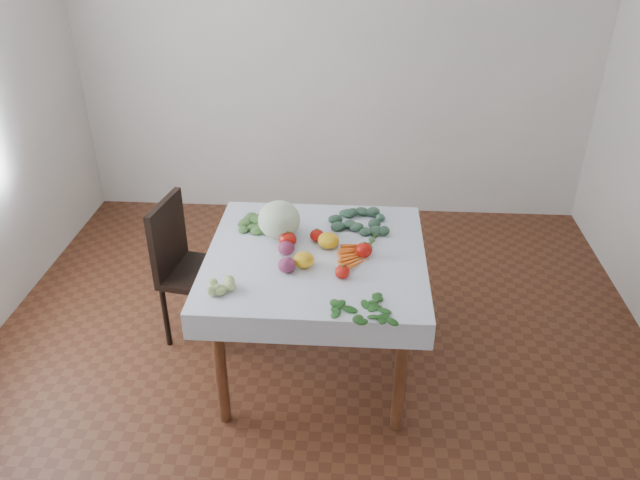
% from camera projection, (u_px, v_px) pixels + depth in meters
% --- Properties ---
extents(ground, '(4.00, 4.00, 0.00)m').
position_uv_depth(ground, '(316.00, 365.00, 3.60)').
color(ground, '#5A311C').
extents(back_wall, '(4.00, 0.04, 2.70)m').
position_uv_depth(back_wall, '(335.00, 47.00, 4.65)').
color(back_wall, beige).
rests_on(back_wall, ground).
extents(table, '(1.00, 1.00, 0.75)m').
position_uv_depth(table, '(316.00, 270.00, 3.27)').
color(table, brown).
rests_on(table, ground).
extents(tablecloth, '(1.12, 1.12, 0.01)m').
position_uv_depth(tablecloth, '(316.00, 254.00, 3.22)').
color(tablecloth, white).
rests_on(tablecloth, table).
extents(chair, '(0.46, 0.46, 0.87)m').
position_uv_depth(chair, '(186.00, 261.00, 3.64)').
color(chair, black).
rests_on(chair, ground).
extents(cabbage, '(0.25, 0.25, 0.20)m').
position_uv_depth(cabbage, '(279.00, 220.00, 3.32)').
color(cabbage, '#DDF4CC').
rests_on(cabbage, tablecloth).
extents(tomato_a, '(0.09, 0.09, 0.07)m').
position_uv_depth(tomato_a, '(317.00, 235.00, 3.32)').
color(tomato_a, red).
rests_on(tomato_a, tablecloth).
extents(tomato_b, '(0.11, 0.11, 0.08)m').
position_uv_depth(tomato_b, '(364.00, 250.00, 3.18)').
color(tomato_b, red).
rests_on(tomato_b, tablecloth).
extents(tomato_c, '(0.10, 0.10, 0.08)m').
position_uv_depth(tomato_c, '(288.00, 240.00, 3.26)').
color(tomato_c, red).
rests_on(tomato_c, tablecloth).
extents(tomato_d, '(0.09, 0.09, 0.07)m').
position_uv_depth(tomato_d, '(342.00, 272.00, 3.01)').
color(tomato_d, red).
rests_on(tomato_d, tablecloth).
extents(heirloom_back, '(0.14, 0.14, 0.08)m').
position_uv_depth(heirloom_back, '(328.00, 240.00, 3.26)').
color(heirloom_back, yellow).
rests_on(heirloom_back, tablecloth).
extents(heirloom_front, '(0.11, 0.11, 0.08)m').
position_uv_depth(heirloom_front, '(304.00, 260.00, 3.09)').
color(heirloom_front, yellow).
rests_on(heirloom_front, tablecloth).
extents(onion_a, '(0.11, 0.11, 0.07)m').
position_uv_depth(onion_a, '(286.00, 248.00, 3.20)').
color(onion_a, '#631C42').
rests_on(onion_a, tablecloth).
extents(onion_b, '(0.10, 0.10, 0.08)m').
position_uv_depth(onion_b, '(287.00, 265.00, 3.05)').
color(onion_b, '#631C42').
rests_on(onion_b, tablecloth).
extents(tomatillo_cluster, '(0.16, 0.10, 0.04)m').
position_uv_depth(tomatillo_cluster, '(225.00, 288.00, 2.91)').
color(tomatillo_cluster, '#BBD97D').
rests_on(tomatillo_cluster, tablecloth).
extents(carrot_bunch, '(0.19, 0.29, 0.03)m').
position_uv_depth(carrot_bunch, '(356.00, 254.00, 3.18)').
color(carrot_bunch, orange).
rests_on(carrot_bunch, tablecloth).
extents(kale_bunch, '(0.32, 0.24, 0.04)m').
position_uv_depth(kale_bunch, '(359.00, 221.00, 3.48)').
color(kale_bunch, '#355641').
rests_on(kale_bunch, tablecloth).
extents(basil_bunch, '(0.30, 0.21, 0.01)m').
position_uv_depth(basil_bunch, '(362.00, 309.00, 2.79)').
color(basil_bunch, '#1F5A1C').
rests_on(basil_bunch, tablecloth).
extents(dill_bunch, '(0.22, 0.22, 0.03)m').
position_uv_depth(dill_bunch, '(264.00, 223.00, 3.48)').
color(dill_bunch, '#3F7033').
rests_on(dill_bunch, tablecloth).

